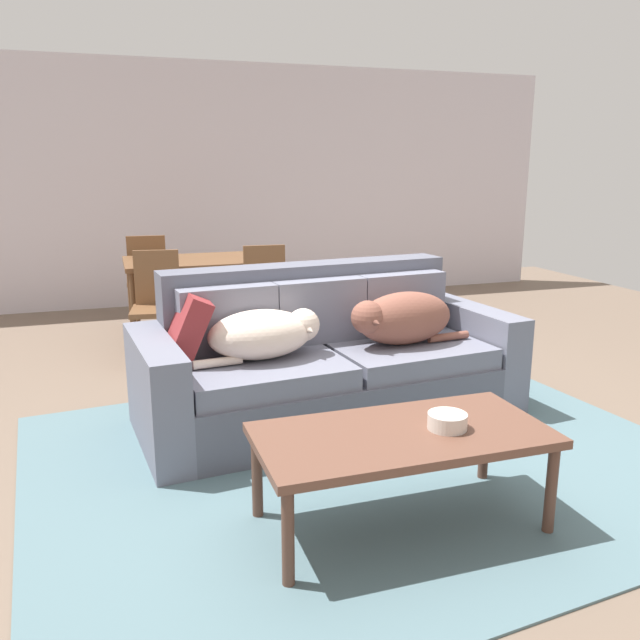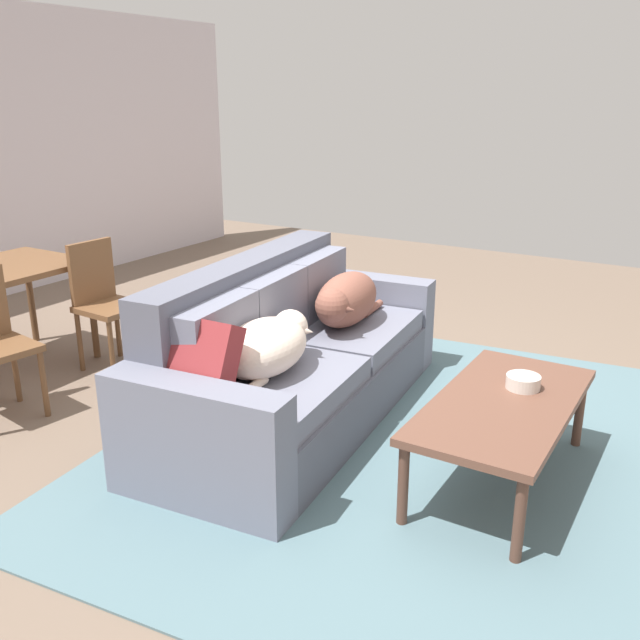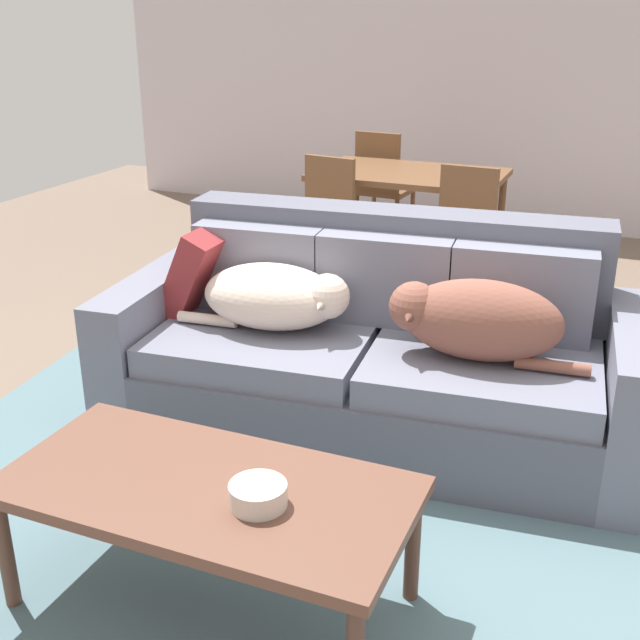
% 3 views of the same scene
% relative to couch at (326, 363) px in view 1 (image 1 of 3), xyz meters
% --- Properties ---
extents(ground_plane, '(10.00, 10.00, 0.00)m').
position_rel_couch_xyz_m(ground_plane, '(0.16, -0.11, -0.36)').
color(ground_plane, '#725E4F').
extents(back_partition, '(8.00, 0.12, 2.70)m').
position_rel_couch_xyz_m(back_partition, '(0.16, 3.89, 0.99)').
color(back_partition, silver).
rests_on(back_partition, ground).
extents(area_rug, '(3.79, 3.14, 0.01)m').
position_rel_couch_xyz_m(area_rug, '(0.01, -0.68, -0.35)').
color(area_rug, slate).
rests_on(area_rug, ground).
extents(couch, '(2.44, 1.19, 0.96)m').
position_rel_couch_xyz_m(couch, '(0.00, 0.00, 0.00)').
color(couch, '#585A68').
rests_on(couch, ground).
extents(dog_on_left_cushion, '(0.78, 0.46, 0.29)m').
position_rel_couch_xyz_m(dog_on_left_cushion, '(-0.43, -0.14, 0.26)').
color(dog_on_left_cushion, beige).
rests_on(dog_on_left_cushion, couch).
extents(dog_on_right_cushion, '(0.82, 0.39, 0.33)m').
position_rel_couch_xyz_m(dog_on_right_cushion, '(0.45, -0.13, 0.29)').
color(dog_on_right_cushion, brown).
rests_on(dog_on_right_cushion, couch).
extents(throw_pillow_by_left_arm, '(0.30, 0.42, 0.43)m').
position_rel_couch_xyz_m(throw_pillow_by_left_arm, '(-0.87, -0.03, 0.30)').
color(throw_pillow_by_left_arm, maroon).
rests_on(throw_pillow_by_left_arm, couch).
extents(coffee_table, '(1.29, 0.63, 0.46)m').
position_rel_couch_xyz_m(coffee_table, '(-0.10, -1.34, 0.05)').
color(coffee_table, brown).
rests_on(coffee_table, ground).
extents(bowl_on_coffee_table, '(0.17, 0.17, 0.07)m').
position_rel_couch_xyz_m(bowl_on_coffee_table, '(0.10, -1.37, 0.13)').
color(bowl_on_coffee_table, silver).
rests_on(bowl_on_coffee_table, coffee_table).
extents(dining_table, '(1.27, 0.80, 0.75)m').
position_rel_couch_xyz_m(dining_table, '(-0.51, 2.14, 0.32)').
color(dining_table, brown).
rests_on(dining_table, ground).
extents(dining_chair_near_left, '(0.45, 0.45, 0.91)m').
position_rel_couch_xyz_m(dining_chair_near_left, '(-0.92, 1.54, 0.15)').
color(dining_chair_near_left, brown).
rests_on(dining_chair_near_left, ground).
extents(dining_chair_near_right, '(0.42, 0.42, 0.91)m').
position_rel_couch_xyz_m(dining_chair_near_right, '(-0.00, 1.57, 0.15)').
color(dining_chair_near_right, brown).
rests_on(dining_chair_near_right, ground).
extents(dining_chair_far_left, '(0.43, 0.43, 0.92)m').
position_rel_couch_xyz_m(dining_chair_far_left, '(-0.91, 2.76, 0.16)').
color(dining_chair_far_left, brown).
rests_on(dining_chair_far_left, ground).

